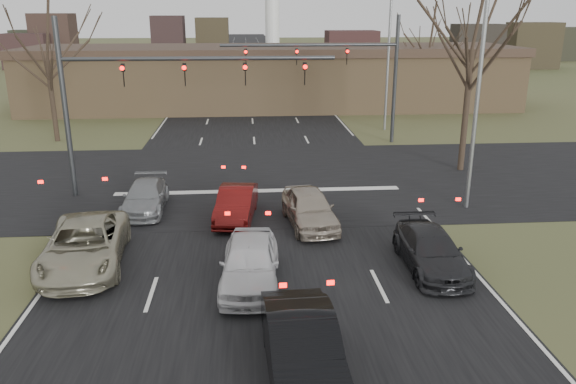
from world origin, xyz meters
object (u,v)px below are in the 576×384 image
at_px(mast_arm_near, 138,85).
at_px(car_white_sedan, 250,262).
at_px(streetlight_right_far, 386,51).
at_px(car_grey_ahead, 145,197).
at_px(car_charcoal_sedan, 431,250).
at_px(car_red_ahead, 236,204).
at_px(car_silver_ahead, 309,208).
at_px(mast_arm_far, 352,64).
at_px(building, 273,77).
at_px(streetlight_right_near, 475,78).
at_px(car_silver_suv, 85,245).
at_px(car_black_hatch, 302,348).

relative_size(mast_arm_near, car_white_sedan, 2.74).
distance_m(streetlight_right_far, car_grey_ahead, 22.18).
bearing_deg(car_charcoal_sedan, car_red_ahead, 141.93).
relative_size(streetlight_right_far, car_silver_ahead, 2.32).
xyz_separation_m(mast_arm_near, mast_arm_far, (11.41, 10.00, -0.06)).
xyz_separation_m(building, mast_arm_far, (4.18, -15.00, 2.35)).
distance_m(streetlight_right_near, car_silver_suv, 16.29).
relative_size(building, streetlight_right_near, 4.24).
bearing_deg(streetlight_right_near, car_white_sedan, -144.88).
bearing_deg(car_silver_suv, car_white_sedan, -23.42).
bearing_deg(streetlight_right_far, mast_arm_far, -128.11).
relative_size(streetlight_right_near, car_silver_suv, 1.83).
distance_m(mast_arm_near, car_black_hatch, 16.08).
bearing_deg(mast_arm_near, car_black_hatch, -67.67).
bearing_deg(building, mast_arm_near, -106.13).
xyz_separation_m(car_charcoal_sedan, car_silver_ahead, (-3.56, 4.24, 0.09)).
relative_size(building, car_white_sedan, 9.57).
distance_m(car_silver_suv, car_red_ahead, 6.46).
bearing_deg(car_grey_ahead, car_charcoal_sedan, -33.06).
bearing_deg(car_charcoal_sedan, car_silver_ahead, 130.54).
distance_m(building, car_charcoal_sedan, 34.07).
bearing_deg(car_silver_suv, car_black_hatch, -50.07).
bearing_deg(mast_arm_near, car_silver_suv, -95.52).
bearing_deg(car_silver_suv, car_grey_ahead, 73.44).
height_order(streetlight_right_far, car_silver_suv, streetlight_right_far).
height_order(car_black_hatch, car_silver_ahead, car_black_hatch).
relative_size(mast_arm_far, car_charcoal_sedan, 2.53).
distance_m(car_black_hatch, car_grey_ahead, 13.28).
xyz_separation_m(car_white_sedan, car_black_hatch, (1.16, -4.78, 0.01)).
xyz_separation_m(building, car_grey_ahead, (-6.90, -27.27, -2.06)).
bearing_deg(car_charcoal_sedan, car_white_sedan, -172.59).
relative_size(mast_arm_near, car_red_ahead, 3.01).
relative_size(car_charcoal_sedan, car_red_ahead, 1.09).
distance_m(car_white_sedan, car_red_ahead, 5.91).
xyz_separation_m(streetlight_right_far, car_grey_ahead, (-14.22, -16.27, -4.98)).
height_order(car_white_sedan, car_black_hatch, car_black_hatch).
distance_m(mast_arm_near, car_grey_ahead, 5.02).
height_order(building, car_red_ahead, building).
distance_m(mast_arm_near, car_charcoal_sedan, 14.57).
distance_m(streetlight_right_near, car_grey_ahead, 14.61).
bearing_deg(car_white_sedan, car_silver_suv, 165.12).
bearing_deg(car_silver_ahead, mast_arm_near, 140.58).
relative_size(building, car_black_hatch, 9.15).
relative_size(mast_arm_near, car_silver_ahead, 2.82).
relative_size(mast_arm_far, car_silver_suv, 2.04).
distance_m(streetlight_right_far, car_white_sedan, 25.97).
distance_m(mast_arm_far, car_red_ahead, 16.04).
height_order(mast_arm_far, car_red_ahead, mast_arm_far).
bearing_deg(mast_arm_near, streetlight_right_far, 43.89).
distance_m(streetlight_right_far, car_red_ahead, 21.04).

